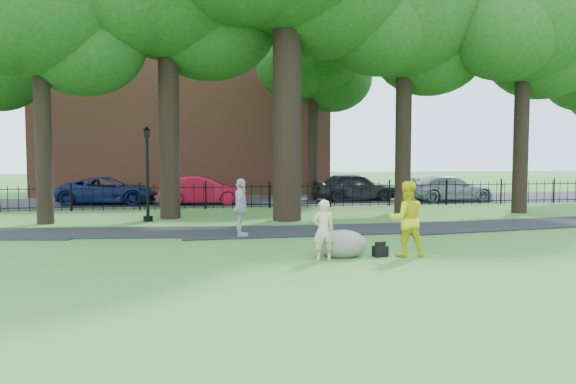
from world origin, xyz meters
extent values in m
plane|color=#347127|center=(0.00, 0.00, 0.00)|extent=(120.00, 120.00, 0.00)
cube|color=black|center=(1.00, 3.90, 0.00)|extent=(36.07, 3.85, 0.03)
cube|color=black|center=(0.00, 16.00, 0.00)|extent=(80.00, 7.00, 0.02)
cube|color=black|center=(0.00, 12.00, 1.02)|extent=(44.00, 0.04, 0.04)
cube|color=black|center=(0.00, 12.00, 0.18)|extent=(44.00, 0.04, 0.04)
cube|color=brown|center=(-4.00, 24.00, 6.00)|extent=(18.00, 8.00, 12.00)
cylinder|color=black|center=(0.00, 7.00, 5.25)|extent=(1.10, 1.10, 10.50)
cylinder|color=black|center=(-9.00, 7.50, 3.85)|extent=(0.60, 0.60, 7.70)
ellipsoid|color=#1B3A10|center=(-9.00, 7.50, 7.92)|extent=(6.00, 6.00, 5.10)
ellipsoid|color=#1B3A10|center=(-7.65, 8.25, 6.82)|extent=(4.80, 4.80, 4.08)
cylinder|color=black|center=(-4.50, 8.50, 4.55)|extent=(0.80, 0.80, 9.10)
ellipsoid|color=#1B3A10|center=(-2.88, 9.40, 8.06)|extent=(5.76, 5.76, 4.90)
cylinder|color=black|center=(5.50, 9.00, 4.20)|extent=(0.70, 0.70, 8.40)
ellipsoid|color=#1B3A10|center=(5.50, 9.00, 8.64)|extent=(6.60, 6.60, 5.61)
ellipsoid|color=#1B3A10|center=(6.98, 9.82, 7.44)|extent=(5.28, 5.28, 4.49)
ellipsoid|color=#1B3A10|center=(4.18, 8.34, 7.92)|extent=(4.95, 4.95, 4.21)
cylinder|color=black|center=(10.50, 8.00, 4.02)|extent=(0.64, 0.64, 8.05)
ellipsoid|color=#1B3A10|center=(10.50, 8.00, 8.28)|extent=(6.20, 6.20, 5.27)
ellipsoid|color=#1B3A10|center=(11.89, 8.78, 7.13)|extent=(4.96, 4.96, 4.22)
ellipsoid|color=#1B3A10|center=(9.26, 7.38, 7.59)|extent=(4.65, 4.65, 3.95)
imported|color=#CDBF8D|center=(-0.50, -1.14, 0.74)|extent=(0.55, 0.37, 1.48)
imported|color=gold|center=(1.68, -1.03, 0.96)|extent=(1.00, 0.82, 1.91)
imported|color=#ADAEB2|center=(-2.15, 3.00, 0.91)|extent=(0.63, 1.13, 1.83)
ellipsoid|color=#666455|center=(0.08, -0.76, 0.37)|extent=(1.34, 1.06, 0.74)
cylinder|color=black|center=(-5.31, 7.60, 1.60)|extent=(0.12, 0.12, 3.20)
cylinder|color=black|center=(-5.31, 7.60, 0.10)|extent=(0.36, 0.36, 0.20)
cube|color=black|center=(-5.31, 7.60, 3.35)|extent=(0.26, 0.26, 0.30)
cone|color=black|center=(-5.31, 7.60, 3.55)|extent=(0.32, 0.32, 0.16)
cube|color=black|center=(1.03, -0.95, 0.14)|extent=(0.40, 0.30, 0.27)
cube|color=maroon|center=(0.47, 2.32, 0.14)|extent=(0.41, 0.28, 0.27)
imported|color=#A60C23|center=(-3.04, 14.33, 0.72)|extent=(4.49, 1.95, 1.44)
imported|color=#0E1946|center=(-7.86, 15.26, 0.69)|extent=(5.11, 2.63, 1.38)
imported|color=black|center=(5.16, 15.17, 0.78)|extent=(4.63, 2.01, 1.55)
imported|color=gray|center=(10.10, 13.94, 0.69)|extent=(4.82, 2.06, 1.38)
camera|label=1|loc=(-3.67, -14.38, 2.62)|focal=35.00mm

